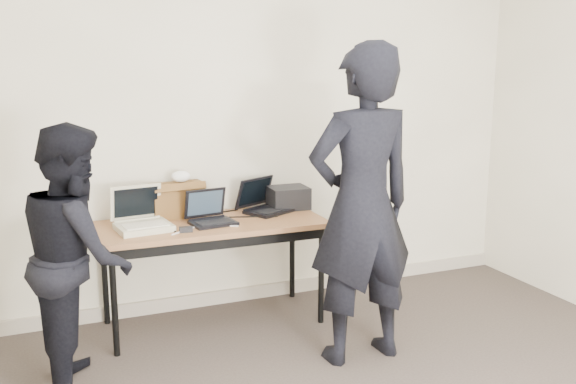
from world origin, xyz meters
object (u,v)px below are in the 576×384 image
laptop_center (210,216)px  leather_satchel (177,199)px  equipment_box (288,198)px  laptop_beige (142,221)px  person_observer (77,256)px  desk (212,231)px  person_typist (362,206)px  laptop_right (264,204)px

laptop_center → leather_satchel: bearing=118.0°
leather_satchel → equipment_box: bearing=-8.1°
laptop_beige → equipment_box: (1.09, 0.18, 0.03)m
laptop_center → person_observer: 1.01m
laptop_center → equipment_box: 0.67m
desk → laptop_center: (-0.01, -0.00, 0.11)m
laptop_beige → person_typist: 1.42m
laptop_right → person_observer: (-1.33, -0.65, -0.04)m
laptop_beige → laptop_right: laptop_beige is taller
laptop_center → person_observer: bearing=-159.0°
person_observer → laptop_center: bearing=-62.9°
laptop_center → leather_satchel: (-0.16, 0.23, 0.08)m
desk → leather_satchel: size_ratio=4.02×
desk → laptop_center: bearing=-165.4°
laptop_right → person_observer: size_ratio=0.29×
laptop_beige → leather_satchel: size_ratio=0.98×
laptop_center → laptop_right: bearing=13.4°
laptop_right → person_typist: (0.25, -0.99, 0.17)m
laptop_right → laptop_center: bearing=174.2°
laptop_center → desk: bearing=6.3°
equipment_box → person_observer: bearing=-156.2°
laptop_center → person_typist: (0.69, -0.82, 0.18)m
leather_satchel → equipment_box: (0.81, -0.04, -0.05)m
desk → equipment_box: 0.67m
laptop_center → person_observer: size_ratio=0.22×
leather_satchel → person_typist: person_typist is taller
leather_satchel → desk: bearing=-57.3°
person_typist → person_observer: person_typist is taller
laptop_right → equipment_box: size_ratio=1.56×
desk → laptop_beige: laptop_beige is taller
equipment_box → person_typist: (0.05, -1.01, 0.15)m
equipment_box → leather_satchel: bearing=177.5°
laptop_right → equipment_box: 0.20m
leather_satchel → equipment_box: size_ratio=1.36×
leather_satchel → laptop_beige: bearing=-148.3°
laptop_beige → laptop_center: size_ratio=1.17×
laptop_center → leather_satchel: 0.29m
laptop_beige → person_typist: person_typist is taller
laptop_beige → laptop_right: size_ratio=0.86×
laptop_center → person_typist: bearing=-57.1°
desk → person_typist: person_typist is taller
leather_satchel → person_typist: bearing=-56.2°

